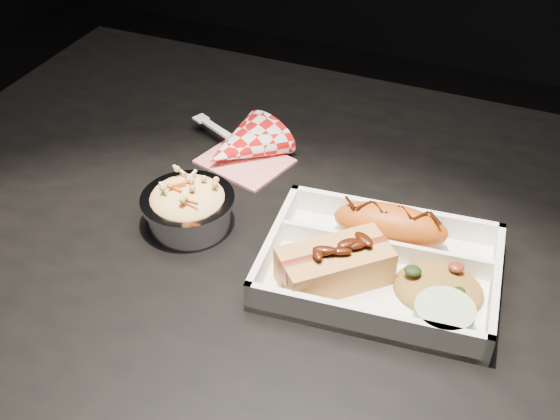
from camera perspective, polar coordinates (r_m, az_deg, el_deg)
The scene contains 8 objects.
dining_table at distance 0.89m, azimuth 4.03°, elevation -6.74°, with size 1.20×0.80×0.75m.
food_tray at distance 0.78m, azimuth 8.09°, elevation -4.89°, with size 0.27×0.20×0.04m.
fried_pastry at distance 0.81m, azimuth 8.96°, elevation -1.21°, with size 0.13×0.05×0.05m, color #C75413.
hotdog at distance 0.75m, azimuth 4.47°, elevation -4.29°, with size 0.13×0.12×0.06m.
fried_rice_mound at distance 0.76m, azimuth 12.85°, elevation -5.67°, with size 0.10×0.08×0.03m, color olive.
cupcake_liner at distance 0.72m, azimuth 13.13°, elevation -8.54°, with size 0.06×0.06×0.03m, color #AAC595.
foil_coleslaw_cup at distance 0.83m, azimuth -7.49°, elevation 0.43°, with size 0.11×0.11×0.07m.
napkin_fork at distance 0.95m, azimuth -3.19°, elevation 5.14°, with size 0.17×0.14×0.10m.
Camera 1 is at (0.19, -0.60, 1.29)m, focal length 45.00 mm.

